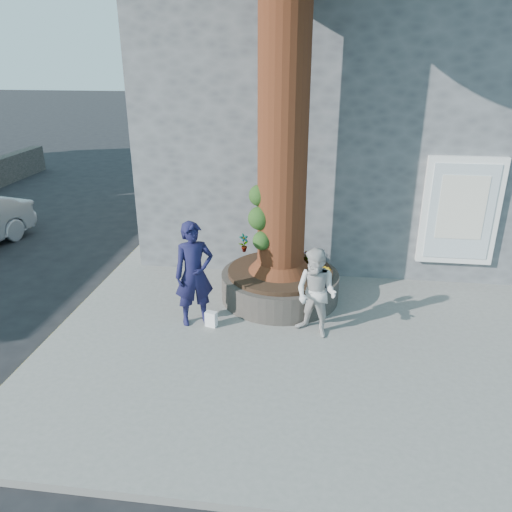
# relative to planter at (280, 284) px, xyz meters

# --- Properties ---
(ground) EXTENTS (120.00, 120.00, 0.00)m
(ground) POSITION_rel_planter_xyz_m (-0.80, -2.00, -0.41)
(ground) COLOR black
(ground) RESTS_ON ground
(pavement) EXTENTS (9.00, 8.00, 0.12)m
(pavement) POSITION_rel_planter_xyz_m (0.70, -1.00, -0.35)
(pavement) COLOR slate
(pavement) RESTS_ON ground
(yellow_line) EXTENTS (0.10, 30.00, 0.01)m
(yellow_line) POSITION_rel_planter_xyz_m (-3.85, -1.00, -0.41)
(yellow_line) COLOR yellow
(yellow_line) RESTS_ON ground
(stone_shop) EXTENTS (10.30, 8.30, 6.30)m
(stone_shop) POSITION_rel_planter_xyz_m (1.70, 5.20, 2.75)
(stone_shop) COLOR #515356
(stone_shop) RESTS_ON ground
(planter) EXTENTS (2.30, 2.30, 0.60)m
(planter) POSITION_rel_planter_xyz_m (0.00, 0.00, 0.00)
(planter) COLOR black
(planter) RESTS_ON pavement
(man) EXTENTS (0.82, 0.71, 1.90)m
(man) POSITION_rel_planter_xyz_m (-1.41, -1.18, 0.66)
(man) COLOR #141437
(man) RESTS_ON pavement
(woman) EXTENTS (0.95, 0.88, 1.56)m
(woman) POSITION_rel_planter_xyz_m (0.72, -1.32, 0.49)
(woman) COLOR beige
(woman) RESTS_ON pavement
(shopping_bag) EXTENTS (0.22, 0.17, 0.28)m
(shopping_bag) POSITION_rel_planter_xyz_m (-1.11, -1.29, -0.15)
(shopping_bag) COLOR white
(shopping_bag) RESTS_ON pavement
(plant_a) EXTENTS (0.25, 0.24, 0.39)m
(plant_a) POSITION_rel_planter_xyz_m (-0.85, 0.85, 0.51)
(plant_a) COLOR gray
(plant_a) RESTS_ON planter
(plant_b) EXTENTS (0.33, 0.33, 0.45)m
(plant_b) POSITION_rel_planter_xyz_m (0.85, -0.85, 0.53)
(plant_b) COLOR gray
(plant_b) RESTS_ON planter
(plant_c) EXTENTS (0.23, 0.23, 0.29)m
(plant_c) POSITION_rel_planter_xyz_m (0.49, 0.38, 0.45)
(plant_c) COLOR gray
(plant_c) RESTS_ON planter
(plant_d) EXTENTS (0.35, 0.36, 0.30)m
(plant_d) POSITION_rel_planter_xyz_m (0.32, 0.85, 0.46)
(plant_d) COLOR gray
(plant_d) RESTS_ON planter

